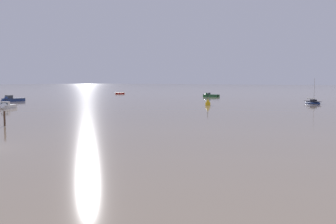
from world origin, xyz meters
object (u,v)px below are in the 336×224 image
Objects in this scene: motorboat_moored_1 at (209,96)px; rowboat_moored_0 at (120,93)px; motorboat_moored_0 at (10,100)px; mooring_post_near at (4,118)px; sailboat_moored_0 at (313,103)px; motorboat_moored_3 at (6,107)px; channel_buoy at (208,103)px.

rowboat_moored_0 is at bearing 2.60° from motorboat_moored_1.
motorboat_moored_0 is at bearing 70.22° from motorboat_moored_1.
sailboat_moored_0 is at bearing 74.01° from mooring_post_near.
channel_buoy reaches higher than motorboat_moored_3.
motorboat_moored_3 reaches higher than rowboat_moored_0.
motorboat_moored_1 is at bearing -164.86° from sailboat_moored_0.
sailboat_moored_0 reaches higher than motorboat_moored_3.
motorboat_moored_3 is at bearing 147.67° from mooring_post_near.
motorboat_moored_3 is at bearing -88.96° from sailboat_moored_0.
rowboat_moored_0 is 70.01m from sailboat_moored_0.
rowboat_moored_0 is at bearing 171.98° from motorboat_moored_3.
motorboat_moored_1 is at bearing 154.02° from motorboat_moored_0.
motorboat_moored_0 is 50.76m from motorboat_moored_1.
sailboat_moored_0 is 1.16× the size of motorboat_moored_3.
motorboat_moored_1 is 1.20× the size of motorboat_moored_3.
mooring_post_near is at bearing 22.95° from motorboat_moored_3.
motorboat_moored_1 is at bearing 140.37° from motorboat_moored_3.
motorboat_moored_3 is 1.92× the size of channel_buoy.
channel_buoy is (53.04, -35.46, 0.30)m from rowboat_moored_0.
channel_buoy is (-14.09, -15.60, 0.24)m from sailboat_moored_0.
motorboat_moored_0 is (12.23, -48.10, 0.14)m from rowboat_moored_0.
motorboat_moored_3 is (30.40, -60.41, 0.09)m from rowboat_moored_0.
motorboat_moored_3 is at bearing -135.87° from rowboat_moored_0.
motorboat_moored_3 is (-4.93, -57.52, 0.01)m from motorboat_moored_1.
sailboat_moored_0 is at bearing -89.06° from rowboat_moored_0.
channel_buoy reaches higher than rowboat_moored_0.
sailboat_moored_0 reaches higher than channel_buoy.
rowboat_moored_0 is 63.80m from channel_buoy.
motorboat_moored_1 reaches higher than motorboat_moored_3.
channel_buoy is at bearing -106.35° from rowboat_moored_0.
rowboat_moored_0 is 0.88× the size of motorboat_moored_3.
motorboat_moored_0 is 21.95m from motorboat_moored_3.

